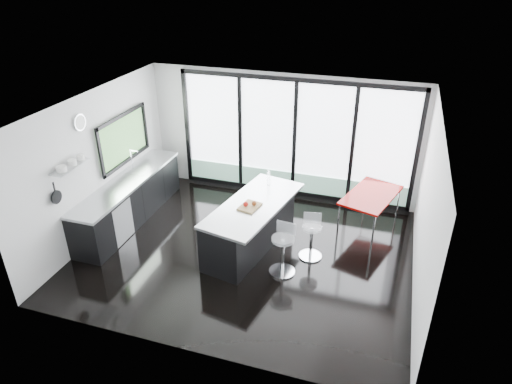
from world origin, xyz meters
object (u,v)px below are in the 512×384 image
(red_table, at_px, (369,211))
(bar_stool_near, at_px, (282,255))
(bar_stool_far, at_px, (311,242))
(island, at_px, (250,224))

(red_table, bearing_deg, bar_stool_near, -123.43)
(bar_stool_far, bearing_deg, bar_stool_near, -133.45)
(island, relative_size, bar_stool_far, 3.74)
(island, bearing_deg, bar_stool_near, -37.47)
(island, bearing_deg, bar_stool_far, 0.11)
(red_table, bearing_deg, island, -146.80)
(island, xyz_separation_m, bar_stool_far, (1.17, 0.00, -0.15))
(island, relative_size, red_table, 1.74)
(bar_stool_near, relative_size, red_table, 0.51)
(bar_stool_far, relative_size, red_table, 0.47)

